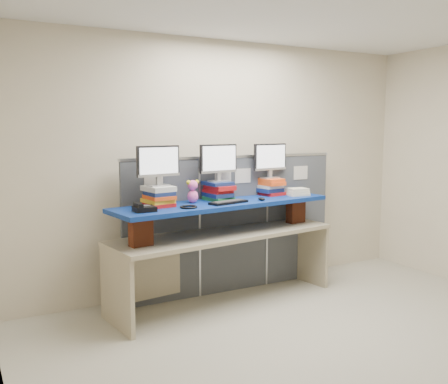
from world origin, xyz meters
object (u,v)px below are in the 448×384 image
monitor_left (158,163)px  monitor_center (218,160)px  monitor_right (270,159)px  desk (224,246)px  blue_board (224,204)px  keyboard (229,202)px  desk_phone (144,208)px

monitor_left → monitor_center: size_ratio=1.00×
monitor_left → monitor_right: (1.41, 0.18, -0.01)m
monitor_right → desk: bearing=-170.8°
blue_board → keyboard: size_ratio=5.37×
blue_board → desk_phone: 0.96m
blue_board → monitor_center: (-0.00, 0.12, 0.44)m
desk → monitor_center: size_ratio=5.63×
monitor_center → keyboard: 0.48m
blue_board → monitor_right: 0.86m
blue_board → desk_phone: size_ratio=12.50×
monitor_right → desk_phone: 1.74m
blue_board → monitor_center: size_ratio=5.33×
blue_board → keyboard: bearing=-106.6°
monitor_right → keyboard: monitor_right is taller
desk_phone → desk: bearing=12.6°
desk_phone → keyboard: bearing=4.6°
desk → blue_board: 0.45m
blue_board → monitor_center: 0.46m
desk → keyboard: size_ratio=5.67×
blue_board → monitor_right: monitor_right is taller
blue_board → monitor_left: size_ratio=5.33×
desk → monitor_left: monitor_left is taller
monitor_center → monitor_left: bearing=180.0°
keyboard → desk_phone: desk_phone is taller
monitor_center → blue_board: bearing=-97.0°
blue_board → monitor_left: 0.83m
monitor_center → keyboard: size_ratio=1.01×
monitor_center → desk: bearing=-97.0°
monitor_left → monitor_center: same height
keyboard → desk: bearing=66.9°
monitor_left → desk_phone: monitor_left is taller
blue_board → desk_phone: desk_phone is taller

